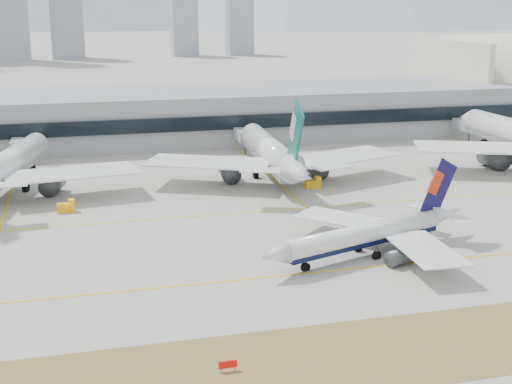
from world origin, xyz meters
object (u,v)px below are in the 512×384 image
object	(u,v)px
widebody_cathay	(272,154)
terminal	(158,115)
taxiing_airliner	(371,234)
widebody_eva	(6,167)

from	to	relation	value
widebody_cathay	terminal	xyz separation A→B (m)	(-20.16, 57.98, 1.52)
taxiing_airliner	widebody_eva	world-z (taller)	widebody_eva
widebody_eva	terminal	bearing A→B (deg)	-22.15
widebody_eva	widebody_cathay	size ratio (longest dim) A/B	0.95
widebody_cathay	taxiing_airliner	bearing A→B (deg)	-175.35
taxiing_airliner	terminal	xyz separation A→B (m)	(-21.50, 114.19, 3.91)
taxiing_airliner	widebody_cathay	world-z (taller)	widebody_cathay
widebody_cathay	terminal	world-z (taller)	widebody_cathay
terminal	widebody_eva	bearing A→B (deg)	-126.23
widebody_eva	terminal	size ratio (longest dim) A/B	0.21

